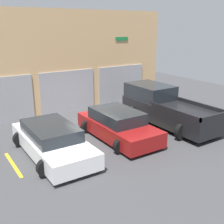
{
  "coord_description": "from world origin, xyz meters",
  "views": [
    {
      "loc": [
        -6.65,
        -11.58,
        4.9
      ],
      "look_at": [
        0.0,
        -1.36,
        1.1
      ],
      "focal_mm": 45.0,
      "sensor_mm": 36.0,
      "label": 1
    }
  ],
  "objects": [
    {
      "name": "ground_plane",
      "position": [
        0.0,
        0.0,
        0.0
      ],
      "size": [
        28.0,
        28.0,
        0.0
      ],
      "primitive_type": "plane",
      "color": "#3D3D3F"
    },
    {
      "name": "shophouse_building",
      "position": [
        -0.01,
        3.29,
        2.8
      ],
      "size": [
        12.84,
        0.68,
        5.73
      ],
      "color": "tan",
      "rests_on": "ground"
    },
    {
      "name": "pickup_truck",
      "position": [
        3.1,
        -1.51,
        0.86
      ],
      "size": [
        2.44,
        5.48,
        1.85
      ],
      "color": "black",
      "rests_on": "ground"
    },
    {
      "name": "sedan_white",
      "position": [
        -3.1,
        -1.83,
        0.58
      ],
      "size": [
        2.28,
        4.77,
        1.22
      ],
      "color": "white",
      "rests_on": "ground"
    },
    {
      "name": "sedan_side",
      "position": [
        0.0,
        -1.83,
        0.61
      ],
      "size": [
        2.23,
        4.38,
        1.29
      ],
      "color": "maroon",
      "rests_on": "ground"
    },
    {
      "name": "parking_stripe_far_left",
      "position": [
        -4.65,
        -1.86,
        0.0
      ],
      "size": [
        0.12,
        2.2,
        0.01
      ],
      "primitive_type": "cube",
      "color": "gold",
      "rests_on": "ground"
    },
    {
      "name": "parking_stripe_left",
      "position": [
        -1.55,
        -1.86,
        0.0
      ],
      "size": [
        0.12,
        2.2,
        0.01
      ],
      "primitive_type": "cube",
      "color": "gold",
      "rests_on": "ground"
    },
    {
      "name": "parking_stripe_centre",
      "position": [
        1.55,
        -1.86,
        0.0
      ],
      "size": [
        0.12,
        2.2,
        0.01
      ],
      "primitive_type": "cube",
      "color": "gold",
      "rests_on": "ground"
    },
    {
      "name": "parking_stripe_right",
      "position": [
        4.65,
        -1.86,
        0.0
      ],
      "size": [
        0.12,
        2.2,
        0.01
      ],
      "primitive_type": "cube",
      "color": "gold",
      "rests_on": "ground"
    }
  ]
}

